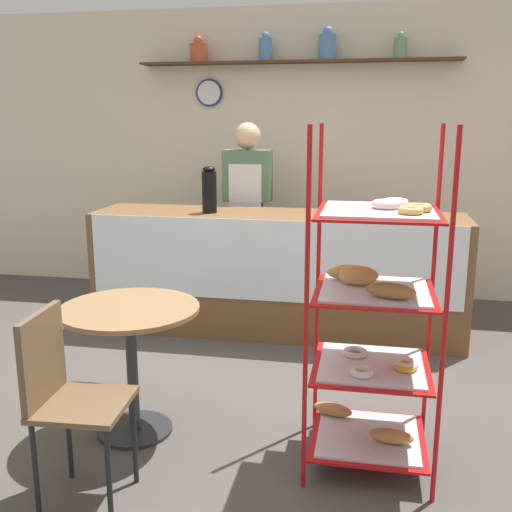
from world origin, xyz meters
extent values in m
plane|color=#4C4742|center=(0.00, 0.00, 0.00)|extent=(14.00, 14.00, 0.00)
cube|color=beige|center=(0.00, 2.57, 1.35)|extent=(10.00, 0.06, 2.70)
cube|color=#4C331E|center=(0.00, 2.42, 2.19)|extent=(2.92, 0.24, 0.02)
cylinder|color=#B24C33|center=(-0.92, 2.42, 2.28)|extent=(0.16, 0.16, 0.17)
sphere|color=#B24C33|center=(-0.92, 2.42, 2.39)|extent=(0.09, 0.09, 0.09)
cylinder|color=#4C7FB2|center=(-0.28, 2.42, 2.30)|extent=(0.13, 0.13, 0.20)
sphere|color=#4C7FB2|center=(-0.28, 2.42, 2.42)|extent=(0.07, 0.07, 0.07)
cylinder|color=#4C7FB2|center=(0.28, 2.42, 2.30)|extent=(0.16, 0.16, 0.22)
sphere|color=#4C7FB2|center=(0.28, 2.42, 2.44)|extent=(0.09, 0.09, 0.09)
cylinder|color=#669966|center=(0.92, 2.42, 2.28)|extent=(0.12, 0.12, 0.18)
sphere|color=#669966|center=(0.92, 2.42, 2.39)|extent=(0.06, 0.06, 0.06)
cylinder|color=navy|center=(-0.85, 2.52, 1.93)|extent=(0.26, 0.03, 0.26)
cylinder|color=white|center=(-0.85, 2.50, 1.93)|extent=(0.22, 0.00, 0.22)
cube|color=brown|center=(0.00, 1.35, 0.48)|extent=(2.92, 0.64, 0.96)
cube|color=silver|center=(0.00, 1.02, 0.65)|extent=(2.80, 0.01, 0.62)
cylinder|color=#B71414|center=(0.46, -0.74, 0.83)|extent=(0.02, 0.02, 1.66)
cylinder|color=#B71414|center=(1.04, -0.74, 0.83)|extent=(0.02, 0.02, 1.66)
cylinder|color=#B71414|center=(0.46, -0.16, 0.83)|extent=(0.02, 0.02, 1.66)
cylinder|color=#B71414|center=(1.04, -0.16, 0.83)|extent=(0.02, 0.02, 1.66)
cube|color=#B71414|center=(0.75, -0.45, 0.12)|extent=(0.56, 0.56, 0.01)
cube|color=silver|center=(0.75, -0.45, 0.13)|extent=(0.50, 0.49, 0.01)
ellipsoid|color=#B27F47|center=(0.86, -0.51, 0.17)|extent=(0.22, 0.11, 0.07)
ellipsoid|color=#B27F47|center=(0.56, -0.28, 0.17)|extent=(0.23, 0.14, 0.07)
cube|color=#B71414|center=(0.75, -0.45, 0.50)|extent=(0.56, 0.56, 0.01)
cube|color=silver|center=(0.75, -0.45, 0.51)|extent=(0.50, 0.49, 0.01)
torus|color=silver|center=(0.91, -0.47, 0.54)|extent=(0.12, 0.12, 0.04)
torus|color=silver|center=(0.71, -0.60, 0.54)|extent=(0.11, 0.11, 0.03)
torus|color=silver|center=(0.67, -0.36, 0.53)|extent=(0.13, 0.13, 0.03)
torus|color=gold|center=(0.91, -0.49, 0.53)|extent=(0.11, 0.11, 0.03)
cube|color=#B71414|center=(0.75, -0.45, 0.88)|extent=(0.56, 0.56, 0.01)
cube|color=silver|center=(0.75, -0.45, 0.89)|extent=(0.50, 0.49, 0.01)
ellipsoid|color=tan|center=(0.67, -0.41, 0.94)|extent=(0.18, 0.07, 0.08)
ellipsoid|color=tan|center=(0.67, -0.36, 0.94)|extent=(0.21, 0.11, 0.09)
ellipsoid|color=tan|center=(0.63, -0.32, 0.94)|extent=(0.24, 0.10, 0.08)
ellipsoid|color=olive|center=(0.82, -0.60, 0.94)|extent=(0.24, 0.14, 0.07)
cube|color=#B71414|center=(0.75, -0.45, 1.26)|extent=(0.56, 0.56, 0.01)
cube|color=silver|center=(0.75, -0.45, 1.28)|extent=(0.50, 0.49, 0.01)
torus|color=silver|center=(0.83, -0.35, 1.30)|extent=(0.12, 0.12, 0.04)
torus|color=tan|center=(0.92, -0.49, 1.30)|extent=(0.12, 0.12, 0.03)
torus|color=tan|center=(0.89, -0.58, 1.30)|extent=(0.11, 0.11, 0.03)
torus|color=#EAB2C1|center=(0.79, -0.43, 1.30)|extent=(0.14, 0.14, 0.04)
cube|color=#282833|center=(-0.35, 1.91, 0.49)|extent=(0.25, 0.19, 0.97)
cube|color=#4C7051|center=(-0.35, 1.91, 1.20)|extent=(0.41, 0.22, 0.45)
cube|color=silver|center=(-0.35, 1.80, 1.12)|extent=(0.29, 0.01, 0.38)
sphere|color=beige|center=(-0.35, 1.91, 1.54)|extent=(0.23, 0.23, 0.23)
cylinder|color=#262628|center=(-0.51, -0.41, 0.01)|extent=(0.41, 0.41, 0.02)
cylinder|color=#333338|center=(-0.51, -0.41, 0.36)|extent=(0.06, 0.06, 0.67)
cylinder|color=olive|center=(-0.51, -0.41, 0.71)|extent=(0.74, 0.74, 0.02)
cylinder|color=black|center=(-0.31, -1.18, 0.23)|extent=(0.02, 0.02, 0.46)
cylinder|color=black|center=(-0.32, -0.86, 0.23)|extent=(0.02, 0.02, 0.46)
cylinder|color=black|center=(-0.63, -1.20, 0.23)|extent=(0.02, 0.02, 0.46)
cylinder|color=black|center=(-0.65, -0.87, 0.23)|extent=(0.02, 0.02, 0.46)
cube|color=brown|center=(-0.48, -1.03, 0.47)|extent=(0.40, 0.40, 0.03)
cube|color=brown|center=(-0.65, -1.04, 0.69)|extent=(0.05, 0.36, 0.40)
cylinder|color=black|center=(-0.53, 1.28, 1.12)|extent=(0.12, 0.12, 0.32)
ellipsoid|color=black|center=(-0.53, 1.28, 1.30)|extent=(0.10, 0.10, 0.05)
cube|color=white|center=(0.59, 1.37, 0.97)|extent=(0.43, 0.27, 0.01)
torus|color=gold|center=(0.49, 1.35, 0.99)|extent=(0.11, 0.11, 0.03)
torus|color=silver|center=(0.45, 1.32, 0.99)|extent=(0.12, 0.12, 0.03)
torus|color=tan|center=(0.48, 1.45, 0.99)|extent=(0.13, 0.13, 0.03)
torus|color=gold|center=(0.52, 1.35, 0.99)|extent=(0.13, 0.13, 0.04)
torus|color=gold|center=(0.48, 1.35, 0.99)|extent=(0.10, 0.10, 0.03)
torus|color=#EAB2C1|center=(0.50, 1.36, 0.99)|extent=(0.12, 0.12, 0.04)
camera|label=1|loc=(0.71, -3.23, 1.69)|focal=42.00mm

